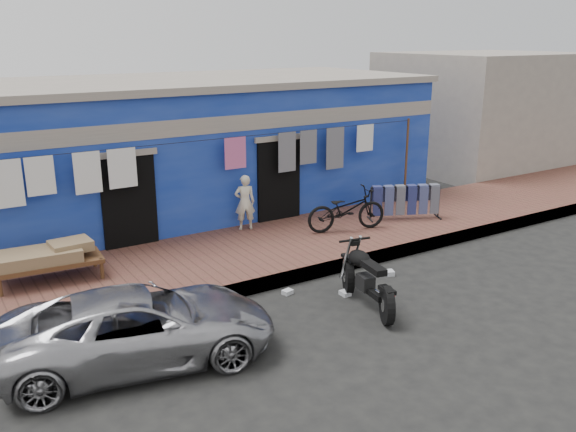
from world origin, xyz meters
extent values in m
plane|color=black|center=(0.00, 0.00, 0.00)|extent=(80.00, 80.00, 0.00)
cube|color=brown|center=(0.00, 3.00, 0.12)|extent=(28.00, 3.00, 0.25)
cube|color=gray|center=(0.00, 1.55, 0.12)|extent=(28.00, 0.10, 0.25)
cube|color=#102C97|center=(0.00, 7.00, 1.60)|extent=(12.00, 5.00, 3.20)
cube|color=#9E9384|center=(0.00, 4.56, 2.55)|extent=(12.00, 0.14, 0.35)
cube|color=#9E9384|center=(0.00, 7.00, 3.28)|extent=(12.20, 5.20, 0.16)
cube|color=black|center=(-2.20, 4.48, 1.05)|extent=(1.10, 0.10, 2.10)
cube|color=black|center=(1.30, 4.48, 1.05)|extent=(1.10, 0.10, 2.10)
cube|color=#9E9384|center=(11.00, 7.00, 1.90)|extent=(6.00, 5.00, 3.80)
cylinder|color=brown|center=(5.00, 4.25, 1.30)|extent=(0.06, 0.06, 2.10)
cylinder|color=black|center=(0.00, 4.25, 2.30)|extent=(10.00, 0.01, 0.01)
cube|color=silver|center=(-4.44, 4.25, 1.87)|extent=(0.60, 0.02, 0.86)
cube|color=silver|center=(-3.85, 4.25, 1.94)|extent=(0.50, 0.02, 0.71)
cube|color=silver|center=(-3.01, 4.25, 1.90)|extent=(0.50, 0.02, 0.80)
cube|color=silver|center=(-2.35, 4.25, 1.91)|extent=(0.55, 0.02, 0.77)
cube|color=#C35A90|center=(0.09, 4.25, 1.96)|extent=(0.50, 0.02, 0.67)
cube|color=slate|center=(1.39, 4.25, 1.85)|extent=(0.45, 0.02, 0.89)
cube|color=slate|center=(1.96, 4.25, 1.91)|extent=(0.45, 0.02, 0.78)
cube|color=slate|center=(2.72, 4.25, 1.81)|extent=(0.50, 0.02, 0.98)
cube|color=silver|center=(3.61, 4.25, 1.98)|extent=(0.50, 0.02, 0.65)
imported|color=#A7A7AC|center=(-3.44, 0.36, 0.54)|extent=(4.07, 2.42, 1.07)
imported|color=beige|center=(0.27, 4.20, 0.86)|extent=(0.51, 0.42, 1.23)
imported|color=black|center=(2.10, 2.95, 0.82)|extent=(1.87, 1.04, 1.15)
cube|color=silver|center=(-0.51, 1.20, 0.04)|extent=(0.20, 0.17, 0.08)
cube|color=silver|center=(1.60, 0.91, 0.05)|extent=(0.19, 0.22, 0.09)
cube|color=silver|center=(0.32, 0.62, 0.04)|extent=(0.15, 0.19, 0.08)
camera|label=1|loc=(-5.75, -7.16, 4.39)|focal=38.00mm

